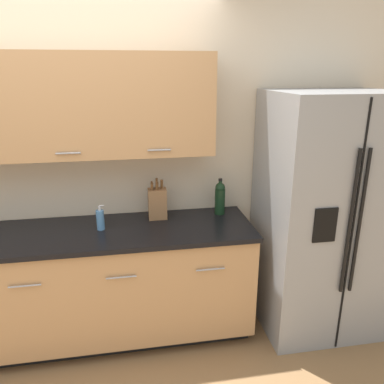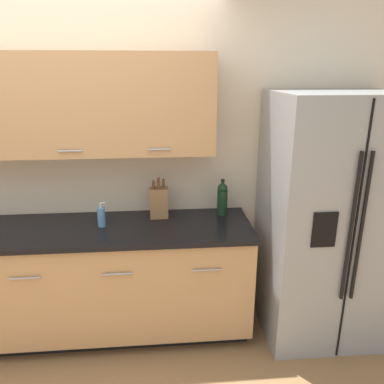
% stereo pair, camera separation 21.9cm
% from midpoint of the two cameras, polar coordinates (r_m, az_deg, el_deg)
% --- Properties ---
extents(wall_back, '(10.00, 0.39, 2.60)m').
position_cam_midpoint_polar(wall_back, '(2.97, -16.81, 6.16)').
color(wall_back, beige).
rests_on(wall_back, ground_plane).
extents(counter_unit, '(2.54, 0.64, 0.90)m').
position_cam_midpoint_polar(counter_unit, '(3.02, -14.13, -13.04)').
color(counter_unit, black).
rests_on(counter_unit, ground_plane).
extents(refrigerator, '(0.91, 0.79, 1.86)m').
position_cam_midpoint_polar(refrigerator, '(3.02, 21.99, -3.93)').
color(refrigerator, gray).
rests_on(refrigerator, ground_plane).
extents(knife_block, '(0.14, 0.09, 0.32)m').
position_cam_midpoint_polar(knife_block, '(2.88, -2.88, -1.59)').
color(knife_block, olive).
rests_on(knife_block, counter_unit).
extents(wine_bottle, '(0.08, 0.08, 0.29)m').
position_cam_midpoint_polar(wine_bottle, '(2.95, 6.78, -0.98)').
color(wine_bottle, black).
rests_on(wine_bottle, counter_unit).
extents(soap_dispenser, '(0.06, 0.06, 0.18)m').
position_cam_midpoint_polar(soap_dispenser, '(2.78, -11.48, -3.72)').
color(soap_dispenser, '#4C7FB2').
rests_on(soap_dispenser, counter_unit).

